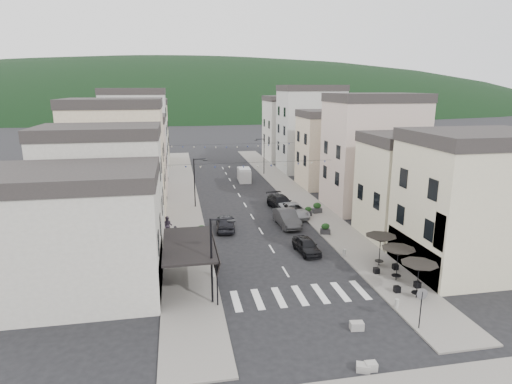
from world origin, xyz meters
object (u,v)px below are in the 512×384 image
parked_car_c (294,210)px  delivery_van (244,174)px  parked_car_a (307,245)px  pedestrian_b (168,226)px  parked_car_d (281,203)px  parked_car_b (287,218)px  parked_car_e (225,222)px  pedestrian_a (176,235)px

parked_car_c → delivery_van: 19.56m
parked_car_a → pedestrian_b: 13.77m
parked_car_a → parked_car_d: parked_car_d is taller
parked_car_b → parked_car_e: bearing=178.9°
parked_car_a → delivery_van: bearing=86.5°
parked_car_b → parked_car_c: 3.42m
parked_car_b → parked_car_e: parked_car_b is taller
parked_car_c → parked_car_d: 3.28m
parked_car_a → parked_car_b: parked_car_b is taller
parked_car_c → pedestrian_a: size_ratio=3.13×
pedestrian_a → pedestrian_b: size_ratio=0.92×
parked_car_b → delivery_van: delivery_van is taller
parked_car_e → pedestrian_a: pedestrian_a is taller
parked_car_d → delivery_van: size_ratio=1.22×
parked_car_e → parked_car_c: bearing=-153.6°
pedestrian_a → parked_car_b: bearing=22.4°
parked_car_d → pedestrian_a: (-12.38, -9.75, 0.16)m
parked_car_b → pedestrian_a: pedestrian_a is taller
parked_car_e → delivery_van: delivery_van is taller
parked_car_b → parked_car_d: (0.91, 6.24, -0.05)m
parked_car_d → parked_car_e: parked_car_d is taller
pedestrian_a → pedestrian_b: (-0.74, 2.61, 0.08)m
parked_car_a → pedestrian_a: 11.99m
parked_car_b → parked_car_d: bearing=79.4°
pedestrian_a → parked_car_d: bearing=43.6°
parked_car_a → parked_car_c: parked_car_c is taller
pedestrian_b → parked_car_b: bearing=20.7°
parked_car_e → pedestrian_b: size_ratio=2.50×
parked_car_d → delivery_van: 16.29m
parked_car_a → pedestrian_a: bearing=155.0°
parked_car_a → parked_car_c: bearing=75.6°
parked_car_d → parked_car_a: bearing=-101.9°
parked_car_c → delivery_van: delivery_van is taller
parked_car_a → parked_car_d: 13.93m
pedestrian_b → delivery_van: bearing=80.7°
parked_car_e → pedestrian_a: 6.03m
parked_car_e → delivery_van: 23.23m
parked_car_c → parked_car_e: bearing=-163.1°
delivery_van → pedestrian_b: (-11.25, -23.33, -0.00)m
parked_car_c → parked_car_e: (-8.06, -3.17, 0.05)m
parked_car_b → delivery_van: (-0.96, 22.43, 0.19)m
parked_car_a → parked_car_e: (-6.26, 7.50, 0.11)m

